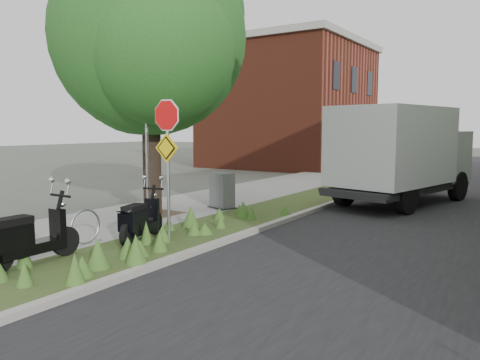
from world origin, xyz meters
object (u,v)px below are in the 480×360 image
Objects in this scene: scooter_far at (138,223)px; utility_cabinet at (222,191)px; sign_assembly at (167,141)px; box_truck at (401,151)px; scooter_near at (22,242)px.

utility_cabinet is (-0.99, 4.55, 0.12)m from scooter_far.
box_truck is (2.70, 8.70, -0.50)m from sign_assembly.
box_truck is at bearing 70.53° from scooter_far.
scooter_far is 1.56× the size of utility_cabinet.
sign_assembly is 1.66× the size of scooter_near.
box_truck is 5.96× the size of utility_cabinet.
scooter_near is 12.19m from box_truck.
scooter_near is 7.04m from utility_cabinet.
scooter_near is at bearing -85.02° from utility_cabinet.
scooter_far is at bearing -141.96° from sign_assembly.
utility_cabinet is (-0.61, 7.01, 0.08)m from scooter_near.
scooter_near reaches higher than scooter_far.
scooter_near is at bearing -107.26° from box_truck.
sign_assembly reaches higher than scooter_near.
sign_assembly is 2.93× the size of utility_cabinet.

